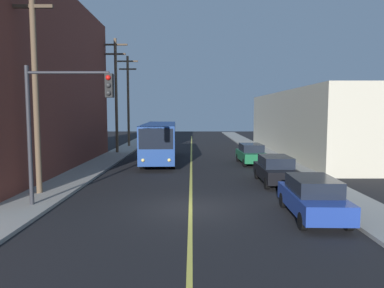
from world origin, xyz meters
TOP-DOWN VIEW (x-y plane):
  - ground_plane at (0.00, 0.00)m, footprint 120.00×120.00m
  - sidewalk_left at (-7.25, 10.00)m, footprint 2.50×90.00m
  - sidewalk_right at (7.25, 10.00)m, footprint 2.50×90.00m
  - lane_stripe_center at (0.00, 15.00)m, footprint 0.16×60.00m
  - building_right_warehouse at (14.50, 19.98)m, footprint 12.00×26.25m
  - city_bus at (-2.66, 14.75)m, footprint 3.08×12.24m
  - parked_car_blue at (4.84, -1.39)m, footprint 1.93×4.45m
  - parked_car_black at (4.93, 5.26)m, footprint 1.83×4.41m
  - parked_car_green at (4.82, 13.07)m, footprint 1.95×4.46m
  - utility_pole_near at (-7.59, 2.31)m, footprint 2.40×0.28m
  - utility_pole_mid at (-7.44, 20.04)m, footprint 2.40×0.28m
  - utility_pole_far at (-7.45, 26.67)m, footprint 2.40×0.28m
  - traffic_signal_left_corner at (-5.41, 0.06)m, footprint 3.75×0.48m

SIDE VIEW (x-z plane):
  - ground_plane at x=0.00m, z-range 0.00..0.00m
  - lane_stripe_center at x=0.00m, z-range 0.00..0.01m
  - sidewalk_left at x=-7.25m, z-range 0.00..0.15m
  - sidewalk_right at x=7.25m, z-range 0.00..0.15m
  - parked_car_blue at x=4.84m, z-range 0.03..1.65m
  - parked_car_black at x=4.93m, z-range 0.03..1.65m
  - parked_car_green at x=4.82m, z-range 0.03..1.65m
  - city_bus at x=-2.66m, z-range 0.22..3.42m
  - building_right_warehouse at x=14.50m, z-range 0.00..6.10m
  - traffic_signal_left_corner at x=-5.41m, z-range 1.30..7.30m
  - utility_pole_far at x=-7.45m, z-range 0.66..11.17m
  - utility_pole_near at x=-7.59m, z-range 0.66..11.23m
  - utility_pole_mid at x=-7.44m, z-range 0.67..11.84m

